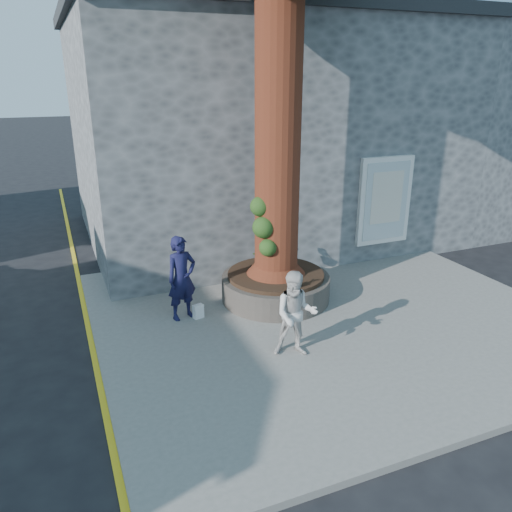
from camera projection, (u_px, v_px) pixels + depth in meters
name	position (u px, v px, depth m)	size (l,w,h in m)	color
ground	(281.00, 356.00, 8.78)	(120.00, 120.00, 0.00)	black
pavement	(327.00, 315.00, 10.16)	(9.00, 8.00, 0.12)	slate
yellow_line	(95.00, 363.00, 8.55)	(0.10, 30.00, 0.01)	yellow
stone_shop	(256.00, 129.00, 14.85)	(10.30, 8.30, 6.30)	#4D5052
neighbour_shop	(463.00, 125.00, 17.78)	(6.00, 8.00, 6.00)	#4D5052
planter	(276.00, 286.00, 10.66)	(2.30, 2.30, 0.60)	black
man	(182.00, 278.00, 9.64)	(0.61, 0.40, 1.68)	#131436
woman	(296.00, 314.00, 8.37)	(0.74, 0.57, 1.52)	beige
shopping_bag	(198.00, 311.00, 9.86)	(0.20, 0.12, 0.28)	white
plant_a	(292.00, 280.00, 9.74)	(0.17, 0.12, 0.33)	gray
plant_b	(294.00, 247.00, 11.54)	(0.20, 0.20, 0.37)	gray
plant_c	(298.00, 280.00, 9.80)	(0.17, 0.17, 0.30)	gray
plant_d	(259.00, 257.00, 11.08)	(0.25, 0.22, 0.27)	gray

